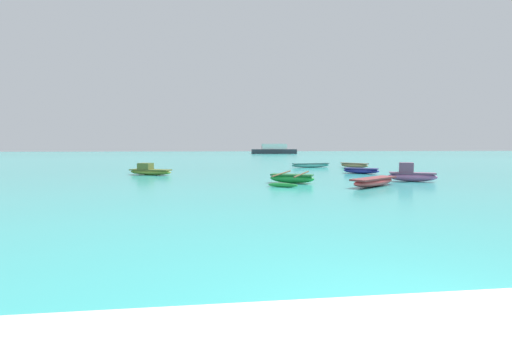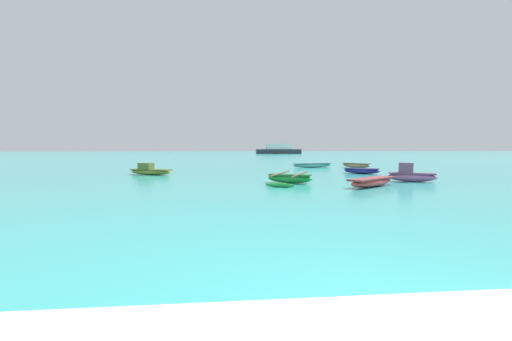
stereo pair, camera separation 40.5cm
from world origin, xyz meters
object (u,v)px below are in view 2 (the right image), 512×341
at_px(moored_boat_2, 411,175).
at_px(moored_boat_0, 372,182).
at_px(moored_boat_4, 312,165).
at_px(moored_boat_6, 150,171).
at_px(moored_boat_5, 362,171).
at_px(moored_boat_1, 290,178).
at_px(moored_boat_3, 356,165).
at_px(distant_ferry, 279,150).

bearing_deg(moored_boat_2, moored_boat_0, -122.46).
height_order(moored_boat_4, moored_boat_6, moored_boat_6).
bearing_deg(moored_boat_5, moored_boat_4, 136.78).
relative_size(moored_boat_1, moored_boat_6, 1.37).
distance_m(moored_boat_1, moored_boat_4, 12.88).
height_order(moored_boat_3, moored_boat_4, moored_boat_3).
height_order(moored_boat_1, moored_boat_6, moored_boat_6).
relative_size(moored_boat_5, moored_boat_6, 0.79).
distance_m(moored_boat_3, moored_boat_4, 3.71).
height_order(moored_boat_1, distant_ferry, distant_ferry).
distance_m(moored_boat_0, distant_ferry, 67.62).
height_order(moored_boat_1, moored_boat_4, moored_boat_1).
distance_m(moored_boat_0, moored_boat_6, 13.88).
bearing_deg(moored_boat_4, distant_ferry, 72.51).
bearing_deg(moored_boat_6, moored_boat_2, 1.89).
bearing_deg(moored_boat_1, moored_boat_2, 25.76).
distance_m(moored_boat_5, moored_boat_6, 14.10).
bearing_deg(moored_boat_0, moored_boat_5, 33.99).
relative_size(moored_boat_1, moored_boat_3, 1.64).
relative_size(moored_boat_0, moored_boat_2, 1.27).
relative_size(moored_boat_2, moored_boat_3, 0.96).
xyz_separation_m(moored_boat_0, moored_boat_1, (-3.48, 1.82, 0.02)).
xyz_separation_m(moored_boat_4, distant_ferry, (5.95, 53.35, 0.76)).
distance_m(moored_boat_2, moored_boat_3, 11.41).
distance_m(moored_boat_2, distant_ferry, 65.50).
height_order(moored_boat_0, moored_boat_6, moored_boat_6).
bearing_deg(moored_boat_0, moored_boat_4, 49.65).
distance_m(moored_boat_2, moored_boat_4, 12.20).
height_order(moored_boat_2, distant_ferry, distant_ferry).
bearing_deg(distant_ferry, moored_boat_5, -94.15).
distance_m(moored_boat_2, moored_boat_5, 5.27).
bearing_deg(moored_boat_4, moored_boat_1, -121.24).
bearing_deg(moored_boat_6, moored_boat_4, 50.14).
distance_m(moored_boat_1, moored_boat_3, 13.93).
bearing_deg(moored_boat_6, moored_boat_5, 21.38).
relative_size(moored_boat_4, distant_ferry, 0.34).
relative_size(moored_boat_3, moored_boat_6, 0.83).
bearing_deg(moored_boat_1, moored_boat_6, 169.15).
height_order(moored_boat_0, moored_boat_1, moored_boat_1).
bearing_deg(moored_boat_5, distant_ferry, 119.51).
height_order(moored_boat_0, moored_boat_3, moored_boat_3).
distance_m(moored_boat_2, moored_boat_6, 15.65).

